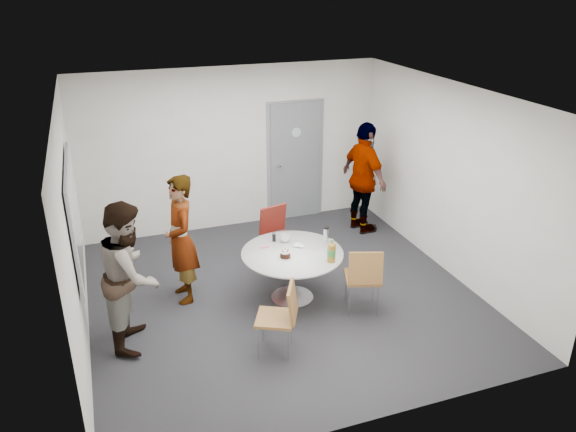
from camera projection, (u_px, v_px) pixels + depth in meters
name	position (u px, v px, depth m)	size (l,w,h in m)	color
floor	(282.00, 295.00, 7.62)	(5.00, 5.00, 0.00)	#242428
ceiling	(281.00, 96.00, 6.55)	(5.00, 5.00, 0.00)	silver
wall_back	(232.00, 149.00, 9.25)	(5.00, 5.00, 0.00)	silver
wall_left	(72.00, 231.00, 6.32)	(5.00, 5.00, 0.00)	silver
wall_right	(450.00, 180.00, 7.86)	(5.00, 5.00, 0.00)	silver
wall_front	(375.00, 303.00, 4.92)	(5.00, 5.00, 0.00)	silver
door	(295.00, 161.00, 9.70)	(1.02, 0.17, 2.12)	slate
whiteboard	(75.00, 215.00, 6.46)	(0.04, 1.90, 1.25)	gray
table	(294.00, 258.00, 7.31)	(1.33, 1.33, 1.00)	silver
chair_near_left	(283.00, 312.00, 6.27)	(0.59, 0.57, 0.87)	brown
chair_near_right	(364.00, 274.00, 6.99)	(0.56, 0.59, 0.92)	brown
chair_far	(277.00, 231.00, 8.14)	(0.54, 0.58, 0.94)	maroon
person_main	(181.00, 240.00, 7.22)	(0.63, 0.41, 1.73)	#A5C6EA
person_left	(130.00, 274.00, 6.35)	(0.86, 0.67, 1.76)	white
person_right	(364.00, 178.00, 9.17)	(1.09, 0.45, 1.86)	black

